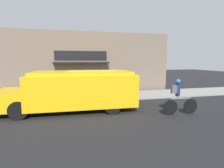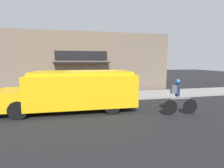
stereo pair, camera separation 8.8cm
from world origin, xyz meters
name	(u,v)px [view 1 (the left image)]	position (x,y,z in m)	size (l,w,h in m)	color
ground_plane	(90,103)	(0.00, 0.00, 0.00)	(70.00, 70.00, 0.00)	#232326
sidewalk	(88,97)	(0.00, 1.28, 0.07)	(28.00, 2.56, 0.14)	#999993
storefront	(85,63)	(-0.01, 2.90, 2.31)	(13.34, 0.86, 4.60)	#756656
school_bus	(75,90)	(-0.88, -1.45, 1.04)	(6.61, 2.89, 1.96)	yellow
cyclist	(179,98)	(3.73, -3.29, 0.78)	(1.71, 0.21, 1.65)	black
trash_bin	(134,88)	(3.30, 1.38, 0.52)	(0.50, 0.50, 0.77)	slate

